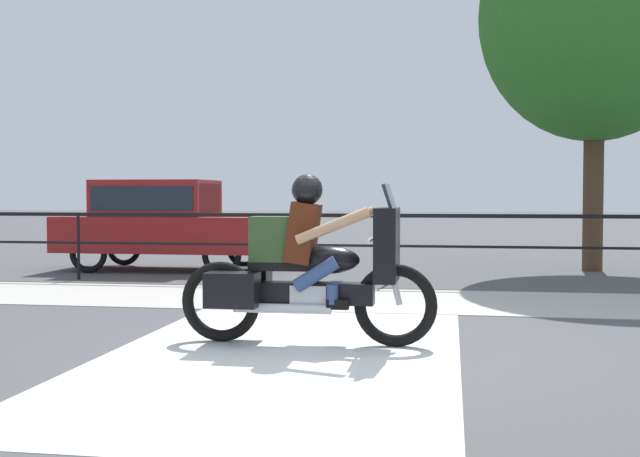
# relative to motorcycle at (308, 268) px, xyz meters

# --- Properties ---
(ground_plane) EXTENTS (120.00, 120.00, 0.00)m
(ground_plane) POSITION_rel_motorcycle_xyz_m (0.33, -0.17, -0.72)
(ground_plane) COLOR #4C4C4F
(sidewalk_band) EXTENTS (44.00, 2.40, 0.01)m
(sidewalk_band) POSITION_rel_motorcycle_xyz_m (0.33, 3.23, -0.72)
(sidewalk_band) COLOR #B7B2A8
(sidewalk_band) RESTS_ON ground
(crosswalk_band) EXTENTS (3.08, 6.00, 0.01)m
(crosswalk_band) POSITION_rel_motorcycle_xyz_m (-0.14, -0.37, -0.72)
(crosswalk_band) COLOR silver
(crosswalk_band) RESTS_ON ground
(fence_railing) EXTENTS (36.00, 0.05, 1.11)m
(fence_railing) POSITION_rel_motorcycle_xyz_m (0.33, 5.03, 0.16)
(fence_railing) COLOR black
(fence_railing) RESTS_ON ground
(motorcycle) EXTENTS (2.44, 0.76, 1.60)m
(motorcycle) POSITION_rel_motorcycle_xyz_m (0.00, 0.00, 0.00)
(motorcycle) COLOR black
(motorcycle) RESTS_ON ground
(parked_car) EXTENTS (3.98, 1.71, 1.67)m
(parked_car) POSITION_rel_motorcycle_xyz_m (-3.95, 6.86, 0.23)
(parked_car) COLOR maroon
(parked_car) RESTS_ON ground
(tree_behind_sign) EXTENTS (4.21, 4.21, 7.02)m
(tree_behind_sign) POSITION_rel_motorcycle_xyz_m (3.89, 8.00, 3.96)
(tree_behind_sign) COLOR #473323
(tree_behind_sign) RESTS_ON ground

